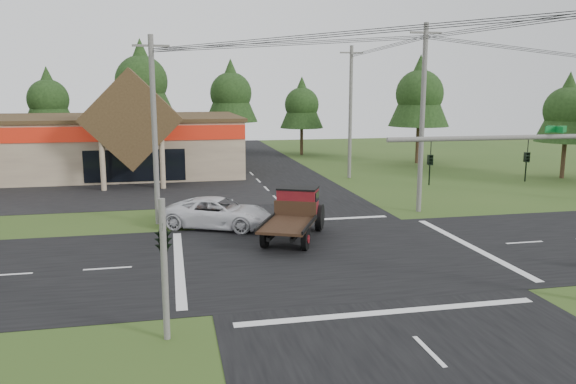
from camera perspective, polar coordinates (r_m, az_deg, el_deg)
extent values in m
plane|color=#314D1B|center=(26.27, 4.52, -6.39)|extent=(120.00, 120.00, 0.00)
cube|color=black|center=(26.27, 4.52, -6.37)|extent=(12.00, 120.00, 0.02)
cube|color=black|center=(26.27, 4.52, -6.37)|extent=(120.00, 12.00, 0.02)
cube|color=black|center=(44.28, -20.59, -0.12)|extent=(28.00, 14.00, 0.02)
cube|color=gray|center=(55.05, -21.16, 4.39)|extent=(30.00, 15.00, 5.00)
cube|color=#3D2C18|center=(54.87, -21.33, 7.04)|extent=(30.40, 15.40, 0.30)
cube|color=#B61F0E|center=(47.50, -22.69, 5.39)|extent=(30.00, 0.12, 1.20)
cube|color=#3D2C18|center=(45.75, -15.56, 7.16)|extent=(7.78, 4.00, 7.78)
cylinder|color=gray|center=(44.54, -18.31, 2.67)|extent=(0.40, 0.40, 4.00)
cylinder|color=gray|center=(44.26, -12.64, 2.89)|extent=(0.40, 0.40, 4.00)
cube|color=black|center=(47.06, -15.27, 2.60)|extent=(8.00, 0.08, 2.60)
cylinder|color=#595651|center=(19.82, 20.88, 5.18)|extent=(8.00, 0.16, 0.16)
imported|color=black|center=(20.48, 23.06, 2.36)|extent=(0.16, 0.20, 1.00)
imported|color=black|center=(18.70, 14.22, 2.18)|extent=(0.16, 0.20, 1.00)
cube|color=#0C6626|center=(20.95, 25.56, 5.78)|extent=(0.80, 0.04, 0.22)
cylinder|color=#595651|center=(17.45, -12.44, -7.77)|extent=(0.20, 0.20, 4.40)
imported|color=black|center=(17.25, -12.63, -2.82)|extent=(0.53, 2.48, 1.00)
sphere|color=#FF0C0C|center=(17.35, -12.65, -2.07)|extent=(0.18, 0.18, 0.18)
cylinder|color=#595651|center=(32.20, -13.41, 5.97)|extent=(0.30, 0.30, 10.50)
cube|color=#595651|center=(32.20, -13.76, 14.24)|extent=(2.00, 0.12, 0.12)
cylinder|color=#595651|center=(35.57, 13.48, 7.17)|extent=(0.30, 0.30, 11.50)
cube|color=#595651|center=(35.68, 13.84, 15.45)|extent=(2.00, 0.12, 0.12)
cylinder|color=#595651|center=(48.59, 6.36, 7.99)|extent=(0.30, 0.30, 11.20)
cube|color=#595651|center=(48.65, 6.48, 13.88)|extent=(2.00, 0.12, 0.12)
cylinder|color=#332316|center=(67.58, -22.90, 4.62)|extent=(0.36, 0.36, 3.50)
cone|color=black|center=(67.34, -23.20, 8.89)|extent=(5.60, 5.60, 6.60)
sphere|color=black|center=(67.34, -23.18, 8.64)|extent=(4.40, 4.40, 4.40)
cylinder|color=#332316|center=(65.38, -14.43, 5.40)|extent=(0.36, 0.36, 4.55)
cone|color=black|center=(65.18, -14.69, 11.16)|extent=(7.28, 7.28, 8.58)
sphere|color=black|center=(65.17, -14.68, 10.81)|extent=(5.72, 5.72, 5.72)
cylinder|color=#332316|center=(66.74, -5.74, 5.47)|extent=(0.36, 0.36, 3.85)
cone|color=black|center=(66.50, -5.83, 10.24)|extent=(6.16, 6.16, 7.26)
sphere|color=black|center=(66.50, -5.82, 9.96)|extent=(4.84, 4.84, 4.84)
cylinder|color=#332316|center=(66.16, 1.39, 5.17)|extent=(0.36, 0.36, 3.15)
cone|color=black|center=(65.90, 1.41, 9.11)|extent=(5.04, 5.04, 5.94)
sphere|color=black|center=(65.91, 1.41, 8.87)|extent=(3.96, 3.96, 3.96)
cylinder|color=#332316|center=(59.96, 13.01, 4.70)|extent=(0.36, 0.36, 3.85)
cone|color=black|center=(59.69, 13.23, 10.02)|extent=(6.16, 6.16, 7.26)
sphere|color=black|center=(59.69, 13.22, 9.70)|extent=(4.84, 4.84, 4.84)
cylinder|color=#332316|center=(53.96, 26.17, 2.93)|extent=(0.36, 0.36, 3.15)
cone|color=black|center=(53.65, 26.56, 7.75)|extent=(5.04, 5.04, 5.94)
sphere|color=black|center=(53.65, 26.53, 7.46)|extent=(3.96, 3.96, 3.96)
imported|color=silver|center=(31.33, -7.10, -2.12)|extent=(6.60, 4.99, 1.67)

